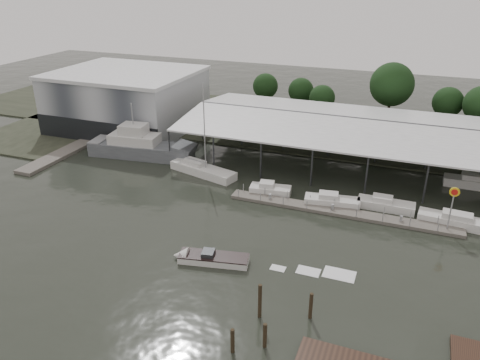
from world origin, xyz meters
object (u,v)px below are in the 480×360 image
(grey_trawler, at_px, (142,147))
(white_sailboat, at_px, (202,170))
(shell_fuel_sign, at_px, (453,201))
(speedboat_underway, at_px, (208,258))

(grey_trawler, relative_size, white_sailboat, 1.28)
(shell_fuel_sign, bearing_deg, white_sailboat, 171.69)
(shell_fuel_sign, height_order, grey_trawler, grey_trawler)
(shell_fuel_sign, height_order, white_sailboat, white_sailboat)
(grey_trawler, height_order, speedboat_underway, grey_trawler)
(white_sailboat, distance_m, speedboat_underway, 22.35)
(grey_trawler, distance_m, white_sailboat, 12.29)
(shell_fuel_sign, relative_size, speedboat_underway, 0.30)
(shell_fuel_sign, xyz_separation_m, white_sailboat, (-32.87, 4.80, -3.28))
(grey_trawler, xyz_separation_m, speedboat_underway, (21.95, -22.92, -1.19))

